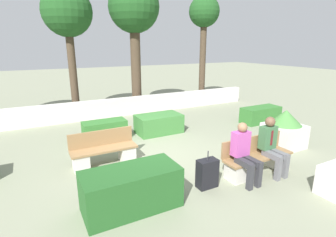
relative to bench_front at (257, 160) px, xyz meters
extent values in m
plane|color=gray|center=(-1.61, 1.82, -0.32)|extent=(60.00, 60.00, 0.00)
cube|color=beige|center=(-1.61, 6.49, 0.05)|extent=(13.75, 0.30, 0.75)
cube|color=#937047|center=(0.00, -0.04, 0.10)|extent=(1.80, 0.44, 0.05)
cube|color=#937047|center=(0.00, 0.20, 0.32)|extent=(1.80, 0.04, 0.40)
cube|color=beige|center=(-0.67, -0.04, -0.13)|extent=(0.36, 0.40, 0.39)
cube|color=beige|center=(0.67, -0.04, -0.13)|extent=(0.36, 0.40, 0.39)
cube|color=#937047|center=(-3.03, 2.08, 0.10)|extent=(1.62, 0.44, 0.05)
cube|color=#937047|center=(-3.03, 2.32, 0.32)|extent=(1.62, 0.04, 0.40)
cube|color=beige|center=(-3.61, 2.08, -0.13)|extent=(0.36, 0.40, 0.39)
cube|color=beige|center=(-2.46, 2.08, -0.13)|extent=(0.36, 0.40, 0.39)
cube|color=slate|center=(0.16, -0.25, 0.19)|extent=(0.14, 0.46, 0.13)
cube|color=slate|center=(0.36, -0.25, 0.19)|extent=(0.14, 0.46, 0.13)
cube|color=slate|center=(0.14, -0.48, -0.04)|extent=(0.11, 0.11, 0.57)
cube|color=slate|center=(0.38, -0.48, -0.04)|extent=(0.11, 0.11, 0.57)
cube|color=#3D6B42|center=(0.26, -0.01, 0.52)|extent=(0.38, 0.22, 0.54)
sphere|color=brown|center=(0.26, -0.03, 0.90)|extent=(0.23, 0.23, 0.23)
cube|color=maroon|center=(0.26, -0.13, 0.54)|extent=(0.06, 0.01, 0.35)
cube|color=#333338|center=(-0.67, -0.25, 0.19)|extent=(0.14, 0.46, 0.13)
cube|color=#333338|center=(-0.47, -0.25, 0.19)|extent=(0.14, 0.46, 0.13)
cube|color=#333338|center=(-0.69, -0.48, -0.04)|extent=(0.11, 0.11, 0.57)
cube|color=#333338|center=(-0.45, -0.48, -0.04)|extent=(0.11, 0.11, 0.57)
cube|color=#B74C9E|center=(-0.57, -0.01, 0.52)|extent=(0.38, 0.22, 0.54)
sphere|color=#936B4C|center=(-0.57, -0.03, 0.90)|extent=(0.21, 0.21, 0.21)
cube|color=#33702D|center=(3.30, 3.00, -0.02)|extent=(1.58, 0.66, 0.60)
cube|color=#33702D|center=(-2.55, 3.86, -0.01)|extent=(1.33, 0.60, 0.62)
cube|color=#3D7A38|center=(-0.73, 3.72, -0.01)|extent=(1.51, 0.89, 0.63)
cube|color=#235623|center=(-3.07, 0.07, 0.06)|extent=(1.74, 0.82, 0.77)
cube|color=beige|center=(1.93, 0.84, 0.02)|extent=(0.97, 0.97, 0.68)
cone|color=#47843D|center=(1.93, 0.84, 0.58)|extent=(0.92, 0.92, 0.43)
cube|color=black|center=(-1.41, 0.02, -0.01)|extent=(0.43, 0.25, 0.62)
cylinder|color=#333338|center=(-1.41, 0.02, 0.40)|extent=(0.02, 0.02, 0.20)
cylinder|color=#473828|center=(-2.84, 7.35, 1.49)|extent=(0.31, 0.31, 3.62)
sphere|color=#1E4C1E|center=(-2.84, 7.35, 3.82)|extent=(1.91, 1.91, 1.91)
cylinder|color=#473828|center=(-0.15, 7.22, 1.61)|extent=(0.44, 0.44, 3.86)
sphere|color=#1E4C1E|center=(-0.15, 7.22, 4.13)|extent=(2.16, 2.16, 2.16)
cylinder|color=#473828|center=(3.40, 7.12, 1.70)|extent=(0.31, 0.31, 4.05)
sphere|color=#1E4C1E|center=(3.40, 7.12, 4.13)|extent=(1.48, 1.48, 1.48)
camera|label=1|loc=(-4.47, -3.98, 2.59)|focal=28.00mm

